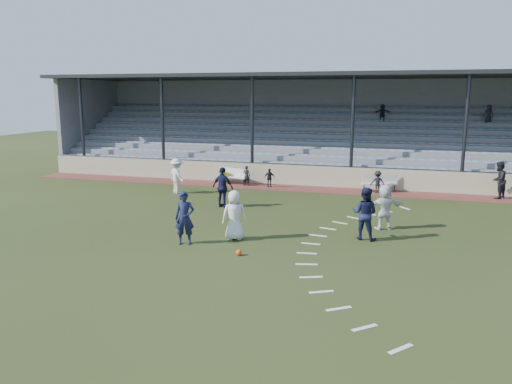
# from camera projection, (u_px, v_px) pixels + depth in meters

# --- Properties ---
(ground) EXTENTS (90.00, 90.00, 0.00)m
(ground) POSITION_uv_depth(u_px,v_px,m) (237.00, 237.00, 19.04)
(ground) COLOR #293415
(ground) RESTS_ON ground
(cinder_track) EXTENTS (34.00, 2.00, 0.02)m
(cinder_track) POSITION_uv_depth(u_px,v_px,m) (296.00, 188.00, 28.90)
(cinder_track) COLOR brown
(cinder_track) RESTS_ON ground
(retaining_wall) EXTENTS (34.00, 0.18, 1.20)m
(retaining_wall) POSITION_uv_depth(u_px,v_px,m) (300.00, 175.00, 29.77)
(retaining_wall) COLOR #B3AA89
(retaining_wall) RESTS_ON ground
(bench_left) EXTENTS (2.03, 1.00, 0.95)m
(bench_left) POSITION_uv_depth(u_px,v_px,m) (233.00, 175.00, 30.18)
(bench_left) COLOR silver
(bench_left) RESTS_ON cinder_track
(bench_right) EXTENTS (2.03, 1.03, 0.95)m
(bench_right) POSITION_uv_depth(u_px,v_px,m) (380.00, 181.00, 27.85)
(bench_right) COLOR silver
(bench_right) RESTS_ON cinder_track
(trash_bin) EXTENTS (0.45, 0.45, 0.72)m
(trash_bin) POSITION_uv_depth(u_px,v_px,m) (225.00, 178.00, 30.22)
(trash_bin) COLOR gold
(trash_bin) RESTS_ON cinder_track
(football) EXTENTS (0.21, 0.21, 0.21)m
(football) POSITION_uv_depth(u_px,v_px,m) (239.00, 253.00, 16.91)
(football) COLOR #EB4C0D
(football) RESTS_ON ground
(player_white_lead) EXTENTS (1.07, 0.89, 1.88)m
(player_white_lead) POSITION_uv_depth(u_px,v_px,m) (234.00, 215.00, 18.60)
(player_white_lead) COLOR silver
(player_white_lead) RESTS_ON ground
(player_navy_lead) EXTENTS (0.82, 0.67, 1.95)m
(player_navy_lead) POSITION_uv_depth(u_px,v_px,m) (185.00, 218.00, 18.05)
(player_navy_lead) COLOR #141738
(player_navy_lead) RESTS_ON ground
(player_navy_mid) EXTENTS (1.09, 0.92, 2.00)m
(player_navy_mid) POSITION_uv_depth(u_px,v_px,m) (365.00, 213.00, 18.64)
(player_navy_mid) COLOR #141738
(player_navy_mid) RESTS_ON ground
(player_white_wing) EXTENTS (1.44, 1.30, 1.94)m
(player_white_wing) POSITION_uv_depth(u_px,v_px,m) (177.00, 176.00, 27.30)
(player_white_wing) COLOR silver
(player_white_wing) RESTS_ON ground
(player_navy_wing) EXTENTS (1.23, 0.75, 1.95)m
(player_navy_wing) POSITION_uv_depth(u_px,v_px,m) (223.00, 187.00, 23.95)
(player_navy_wing) COLOR #141738
(player_navy_wing) RESTS_ON ground
(player_white_back) EXTENTS (1.77, 1.24, 1.84)m
(player_white_back) POSITION_uv_depth(u_px,v_px,m) (384.00, 207.00, 20.08)
(player_white_back) COLOR silver
(player_white_back) RESTS_ON ground
(official) EXTENTS (1.14, 1.19, 1.94)m
(official) POSITION_uv_depth(u_px,v_px,m) (499.00, 180.00, 25.88)
(official) COLOR black
(official) RESTS_ON cinder_track
(sub_left_near) EXTENTS (0.45, 0.31, 1.19)m
(sub_left_near) POSITION_uv_depth(u_px,v_px,m) (247.00, 176.00, 29.56)
(sub_left_near) COLOR black
(sub_left_near) RESTS_ON cinder_track
(sub_left_far) EXTENTS (0.66, 0.32, 1.10)m
(sub_left_far) POSITION_uv_depth(u_px,v_px,m) (270.00, 178.00, 29.09)
(sub_left_far) COLOR black
(sub_left_far) RESTS_ON cinder_track
(sub_right) EXTENTS (0.89, 0.65, 1.23)m
(sub_right) POSITION_uv_depth(u_px,v_px,m) (378.00, 182.00, 27.38)
(sub_right) COLOR black
(sub_right) RESTS_ON cinder_track
(grandstand) EXTENTS (34.60, 9.00, 6.61)m
(grandstand) POSITION_uv_depth(u_px,v_px,m) (314.00, 141.00, 33.89)
(grandstand) COLOR gray
(grandstand) RESTS_ON ground
(penalty_arc) EXTENTS (3.89, 14.63, 0.01)m
(penalty_arc) POSITION_uv_depth(u_px,v_px,m) (346.00, 247.00, 17.88)
(penalty_arc) COLOR white
(penalty_arc) RESTS_ON ground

